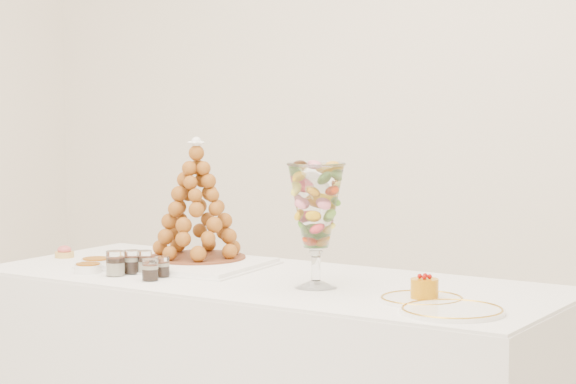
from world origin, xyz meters
The scene contains 14 objects.
lace_tray centered at (-0.40, 0.42, 0.70)m, with size 0.53×0.40×0.02m, color white.
macaron_vase centered at (0.17, 0.29, 0.92)m, with size 0.16×0.16×0.36m.
cake_plate centered at (0.52, 0.25, 0.70)m, with size 0.23×0.23×0.01m, color white.
spare_plate centered at (0.65, 0.14, 0.70)m, with size 0.27×0.27×0.01m, color white.
pink_tart centered at (-0.85, 0.38, 0.71)m, with size 0.06×0.06×0.04m.
verrine_a centered at (-0.44, 0.22, 0.73)m, with size 0.05×0.05×0.07m, color white.
verrine_b centered at (-0.41, 0.25, 0.73)m, with size 0.05×0.05×0.07m, color white.
verrine_c centered at (-0.32, 0.22, 0.72)m, with size 0.05×0.05×0.06m, color white.
verrine_d centered at (-0.46, 0.16, 0.73)m, with size 0.06×0.06×0.08m, color white.
verrine_e centered at (-0.31, 0.15, 0.72)m, with size 0.05×0.05×0.07m, color white.
ramekin_back centered at (-0.60, 0.25, 0.71)m, with size 0.10×0.10×0.03m, color white.
ramekin_front centered at (-0.57, 0.17, 0.70)m, with size 0.08×0.08×0.03m, color white.
croquembouche centered at (-0.38, 0.50, 0.90)m, with size 0.32×0.32×0.40m.
mousse_cake centered at (0.53, 0.24, 0.73)m, with size 0.08×0.08×0.07m.
Camera 1 is at (1.70, -2.52, 1.26)m, focal length 70.00 mm.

